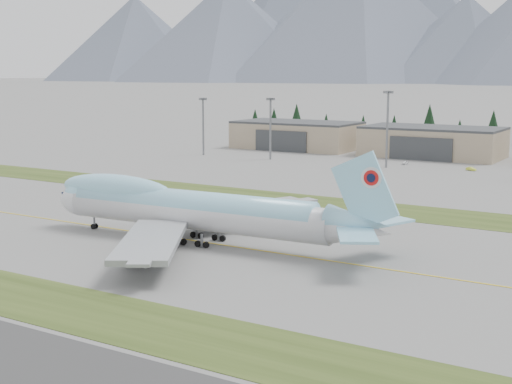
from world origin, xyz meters
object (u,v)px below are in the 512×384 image
Objects in this scene: service_vehicle_a at (405,165)px; hangar_left at (297,135)px; service_vehicle_b at (471,171)px; boeing_747_freighter at (191,209)px; hangar_center at (433,142)px.

hangar_left is at bearing 154.33° from service_vehicle_a.
service_vehicle_a is at bearing 103.42° from service_vehicle_b.
service_vehicle_a is (-4.64, 124.30, -5.95)m from boeing_747_freighter.
hangar_left is at bearing 180.00° from hangar_center.
boeing_747_freighter is at bearing -87.61° from service_vehicle_a.
hangar_center reaches higher than service_vehicle_b.
hangar_center reaches higher than service_vehicle_a.
hangar_center is at bearing 88.59° from service_vehicle_a.
service_vehicle_a is at bearing -91.66° from hangar_center.
boeing_747_freighter reaches higher than hangar_left.
service_vehicle_b is at bearing 78.74° from boeing_747_freighter.
service_vehicle_b is (17.88, 120.57, -5.95)m from boeing_747_freighter.
boeing_747_freighter is at bearing -68.65° from hangar_left.
boeing_747_freighter is 124.53m from service_vehicle_a.
boeing_747_freighter is 20.47× the size of service_vehicle_b.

